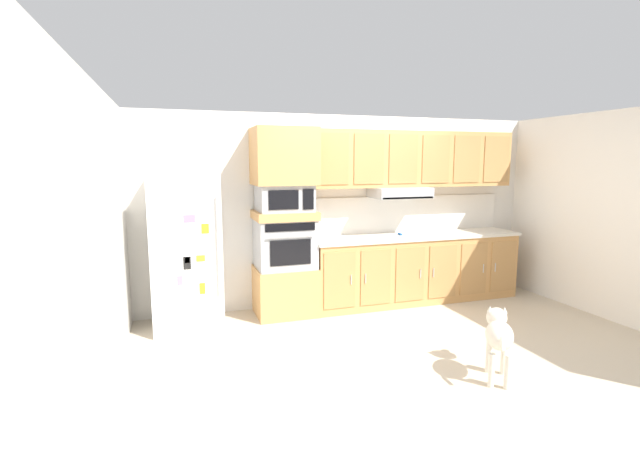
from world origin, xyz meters
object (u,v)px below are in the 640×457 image
object	(u,v)px
refrigerator	(186,252)
dog	(499,334)
screwdriver	(401,234)
microwave	(284,198)
built_in_oven	(285,243)

from	to	relation	value
refrigerator	dog	xyz separation A→B (m)	(2.55, -2.17, -0.48)
screwdriver	microwave	bearing A→B (deg)	-178.95
built_in_oven	refrigerator	bearing A→B (deg)	-176.70
refrigerator	dog	size ratio (longest dim) A/B	2.69
refrigerator	built_in_oven	size ratio (longest dim) A/B	2.51
microwave	screwdriver	bearing A→B (deg)	1.05
refrigerator	screwdriver	world-z (taller)	refrigerator
refrigerator	microwave	size ratio (longest dim) A/B	2.73
screwdriver	refrigerator	bearing A→B (deg)	-178.00
built_in_oven	screwdriver	bearing A→B (deg)	1.05
refrigerator	dog	world-z (taller)	refrigerator
microwave	dog	xyz separation A→B (m)	(1.38, -2.24, -1.06)
microwave	refrigerator	bearing A→B (deg)	-176.70
refrigerator	microwave	world-z (taller)	refrigerator
screwdriver	dog	size ratio (longest dim) A/B	0.20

